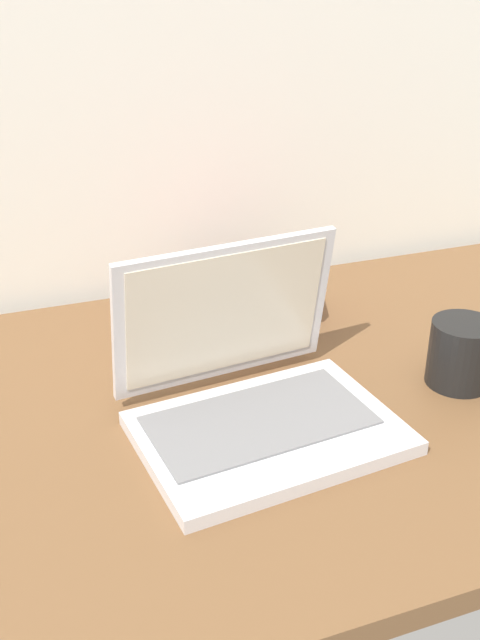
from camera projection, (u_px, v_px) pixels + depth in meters
The scene contains 4 objects.
desk at pixel (238, 410), 0.98m from camera, with size 1.60×0.76×0.03m.
laptop at pixel (253, 390), 0.91m from camera, with size 0.33×0.29×0.22m.
coffee_mug at pixel (463, 352), 1.00m from camera, with size 0.13×0.09×0.09m.
book_stack at pixel (247, 291), 1.19m from camera, with size 0.23×0.19×0.08m.
Camera 1 is at (-0.28, -0.77, 0.56)m, focal length 41.13 mm.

